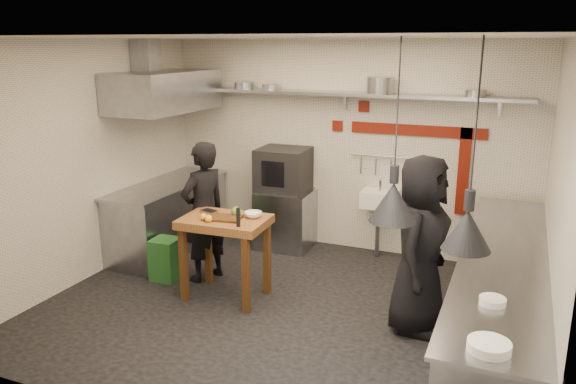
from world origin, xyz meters
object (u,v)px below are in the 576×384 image
at_px(combi_oven, 283,170).
at_px(prep_table, 226,258).
at_px(chef_right, 420,245).
at_px(oven_stand, 286,219).
at_px(green_bin, 166,259).
at_px(chef_left, 204,212).

bearing_deg(combi_oven, prep_table, -90.17).
bearing_deg(chef_right, oven_stand, 58.31).
height_order(oven_stand, green_bin, oven_stand).
relative_size(oven_stand, green_bin, 1.60).
bearing_deg(prep_table, chef_left, 140.94).
xyz_separation_m(oven_stand, chef_right, (2.10, -1.63, 0.48)).
bearing_deg(chef_left, green_bin, -44.86).
distance_m(prep_table, chef_left, 0.69).
relative_size(oven_stand, chef_left, 0.48).
relative_size(green_bin, chef_right, 0.29).
bearing_deg(combi_oven, green_bin, -120.09).
bearing_deg(green_bin, chef_left, 24.44).
bearing_deg(combi_oven, oven_stand, -24.36).
xyz_separation_m(green_bin, chef_right, (2.98, -0.05, 0.63)).
bearing_deg(green_bin, prep_table, -9.26).
xyz_separation_m(green_bin, prep_table, (0.90, -0.15, 0.21)).
bearing_deg(prep_table, oven_stand, 87.58).
xyz_separation_m(prep_table, chef_right, (2.08, 0.09, 0.42)).
bearing_deg(oven_stand, chef_right, -39.76).
relative_size(combi_oven, chef_right, 0.38).
distance_m(combi_oven, prep_table, 1.85).
bearing_deg(chef_left, chef_right, 105.14).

